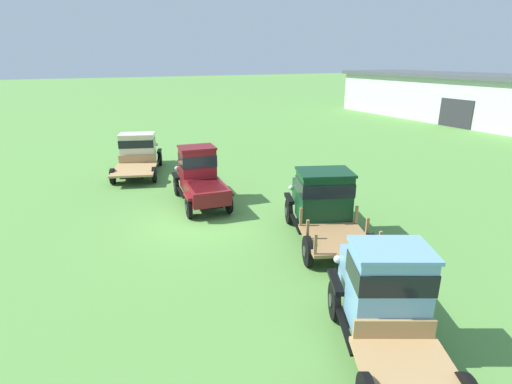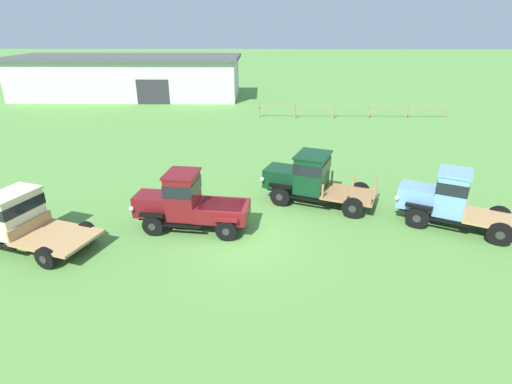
# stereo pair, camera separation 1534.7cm
# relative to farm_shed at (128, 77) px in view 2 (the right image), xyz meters

# --- Properties ---
(ground_plane) EXTENTS (240.00, 240.00, 0.00)m
(ground_plane) POSITION_rel_farm_shed_xyz_m (13.65, -30.64, -2.22)
(ground_plane) COLOR #5B9342
(farm_shed) EXTENTS (23.82, 8.10, 4.39)m
(farm_shed) POSITION_rel_farm_shed_xyz_m (0.00, 0.00, 0.00)
(farm_shed) COLOR silver
(farm_shed) RESTS_ON ground
(paddock_fence) EXTENTS (15.99, 0.61, 1.19)m
(paddock_fence) POSITION_rel_farm_shed_xyz_m (21.97, -9.85, -1.35)
(paddock_fence) COLOR #997F60
(paddock_fence) RESTS_ON ground
(vintage_truck_foreground_near) EXTENTS (5.61, 3.43, 2.03)m
(vintage_truck_foreground_near) POSITION_rel_farm_shed_xyz_m (5.37, -31.06, -1.18)
(vintage_truck_foreground_near) COLOR black
(vintage_truck_foreground_near) RESTS_ON ground
(vintage_truck_second_in_line) EXTENTS (4.64, 2.21, 2.33)m
(vintage_truck_second_in_line) POSITION_rel_farm_shed_xyz_m (11.56, -29.84, -1.08)
(vintage_truck_second_in_line) COLOR black
(vintage_truck_second_in_line) RESTS_ON ground
(vintage_truck_midrow_center) EXTENTS (5.26, 3.50, 2.27)m
(vintage_truck_midrow_center) POSITION_rel_farm_shed_xyz_m (16.45, -27.16, -1.01)
(vintage_truck_midrow_center) COLOR black
(vintage_truck_midrow_center) RESTS_ON ground
(vintage_truck_far_side) EXTENTS (4.70, 3.41, 2.30)m
(vintage_truck_far_side) POSITION_rel_farm_shed_xyz_m (21.65, -29.36, -1.02)
(vintage_truck_far_side) COLOR black
(vintage_truck_far_side) RESTS_ON ground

